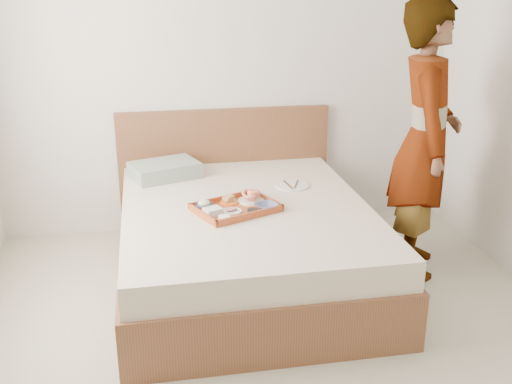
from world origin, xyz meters
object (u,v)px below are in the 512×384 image
Objects in this scene: bed at (246,243)px; dinner_plate at (292,186)px; person at (425,141)px; tray at (236,207)px.

bed is 0.55m from dinner_plate.
person reaches higher than bed.
bed is 8.56× the size of dinner_plate.
dinner_plate reaches higher than bed.
tray reaches higher than bed.
tray is 0.27× the size of person.
person reaches higher than dinner_plate.
person is (1.25, 0.06, 0.35)m from tray.
person is at bearing -20.18° from tray.
dinner_plate is 0.94m from person.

